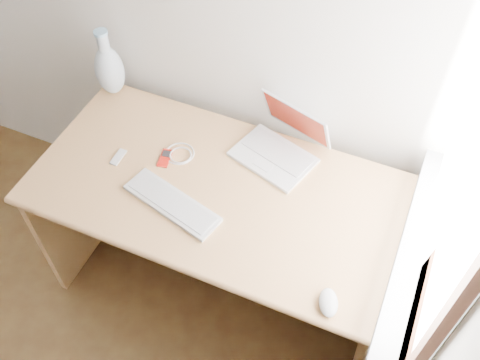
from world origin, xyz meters
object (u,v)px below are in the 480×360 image
at_px(external_keyboard, 172,203).
at_px(vase, 109,69).
at_px(desk, 229,205).
at_px(laptop, 277,143).

bearing_deg(external_keyboard, vase, 154.04).
bearing_deg(external_keyboard, desk, 75.49).
relative_size(desk, vase, 4.54).
xyz_separation_m(desk, laptop, (0.13, 0.17, 0.26)).
height_order(desk, vase, vase).
bearing_deg(desk, external_keyboard, -118.96).
bearing_deg(desk, vase, 161.30).
xyz_separation_m(laptop, vase, (-0.77, 0.05, 0.08)).
bearing_deg(vase, external_keyboard, -40.41).
xyz_separation_m(desk, external_keyboard, (-0.12, -0.22, 0.22)).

